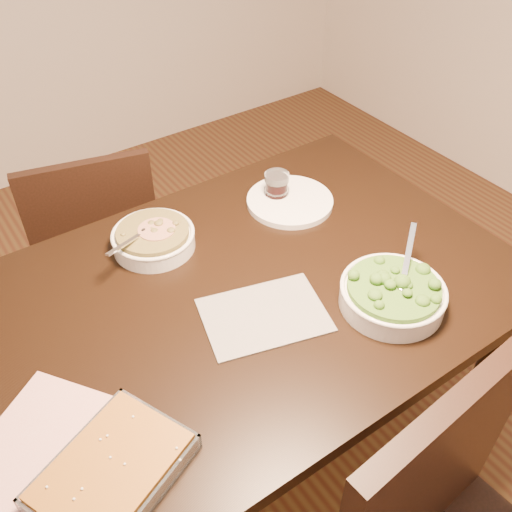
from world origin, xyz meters
The scene contains 11 objects.
ground centered at (0.00, 0.00, 0.00)m, with size 4.00×4.00×0.00m, color #422113.
table centered at (0.00, 0.00, 0.65)m, with size 1.40×0.90×0.75m.
magazine_a centered at (-0.52, -0.16, 0.75)m, with size 0.33×0.24×0.01m, color #A32E3B.
magazine_b centered at (0.02, -0.10, 0.75)m, with size 0.28×0.20×0.00m, color #27262D.
coaster centered at (0.32, 0.26, 0.75)m, with size 0.11×0.11×0.00m, color white.
stew_bowl centered at (-0.07, 0.26, 0.78)m, with size 0.22×0.22×0.08m.
broccoli_bowl centered at (0.29, -0.24, 0.78)m, with size 0.25×0.24×0.09m.
baking_dish centered at (-0.42, -0.27, 0.77)m, with size 0.32×0.28×0.05m.
wine_tumbler centered at (0.32, 0.26, 0.79)m, with size 0.07×0.07×0.08m.
dinner_plate centered at (0.34, 0.21, 0.76)m, with size 0.25×0.25×0.02m, color white.
chair_far centered at (-0.09, 0.72, 0.47)m, with size 0.48×0.48×0.84m.
Camera 1 is at (-0.50, -0.83, 1.71)m, focal length 40.00 mm.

